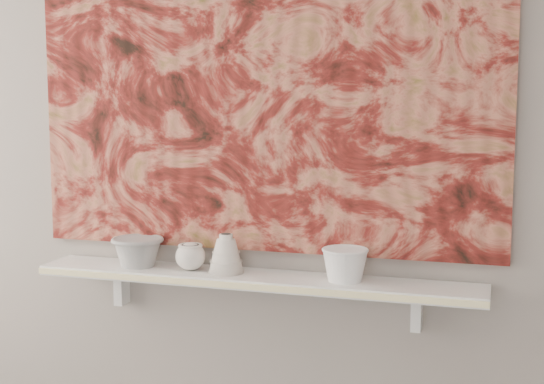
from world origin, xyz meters
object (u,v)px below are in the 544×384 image
at_px(painting, 262,74).
at_px(cup_cream, 190,256).
at_px(shelf, 254,279).
at_px(bell_vessel, 226,253).
at_px(bowl_white, 345,264).
at_px(bowl_grey, 138,251).

distance_m(painting, cup_cream, 0.61).
distance_m(shelf, bell_vessel, 0.12).
height_order(cup_cream, bowl_white, bowl_white).
height_order(painting, cup_cream, painting).
height_order(bowl_grey, cup_cream, bowl_grey).
relative_size(painting, bowl_white, 10.85).
bearing_deg(bowl_grey, shelf, 0.00).
bearing_deg(bowl_white, shelf, 180.00).
relative_size(shelf, bell_vessel, 11.49).
relative_size(bowl_grey, bowl_white, 1.22).
relative_size(shelf, cup_cream, 14.78).
distance_m(bowl_grey, cup_cream, 0.18).
bearing_deg(cup_cream, bowl_grey, 180.00).
bearing_deg(painting, bowl_grey, -168.45).
bearing_deg(shelf, bowl_grey, 180.00).
xyz_separation_m(bowl_grey, cup_cream, (0.18, 0.00, -0.01)).
relative_size(painting, bowl_grey, 8.91).
relative_size(shelf, bowl_white, 10.12).
relative_size(cup_cream, bowl_white, 0.68).
xyz_separation_m(shelf, cup_cream, (-0.21, 0.00, 0.06)).
bearing_deg(bell_vessel, painting, 41.58).
xyz_separation_m(cup_cream, bell_vessel, (0.12, 0.00, 0.02)).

